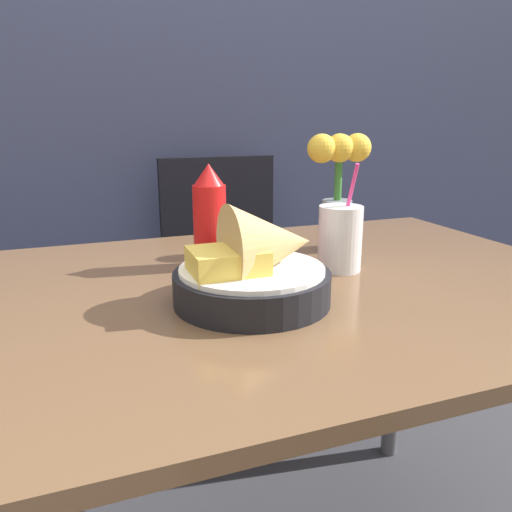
{
  "coord_description": "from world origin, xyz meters",
  "views": [
    {
      "loc": [
        -0.31,
        -0.78,
        1.04
      ],
      "look_at": [
        -0.03,
        -0.02,
        0.81
      ],
      "focal_mm": 35.0,
      "sensor_mm": 36.0,
      "label": 1
    }
  ],
  "objects_px": {
    "chair_far_window": "(226,268)",
    "drink_cup": "(340,240)",
    "food_basket": "(258,268)",
    "flower_vase": "(338,180)",
    "ketchup_bottle": "(210,218)"
  },
  "relations": [
    {
      "from": "chair_far_window",
      "to": "drink_cup",
      "type": "bearing_deg",
      "value": -89.82
    },
    {
      "from": "chair_far_window",
      "to": "food_basket",
      "type": "xyz_separation_m",
      "value": [
        -0.21,
        -0.85,
        0.27
      ]
    },
    {
      "from": "food_basket",
      "to": "ketchup_bottle",
      "type": "bearing_deg",
      "value": 94.49
    },
    {
      "from": "chair_far_window",
      "to": "ketchup_bottle",
      "type": "height_order",
      "value": "ketchup_bottle"
    },
    {
      "from": "chair_far_window",
      "to": "ketchup_bottle",
      "type": "bearing_deg",
      "value": -109.45
    },
    {
      "from": "food_basket",
      "to": "flower_vase",
      "type": "distance_m",
      "value": 0.39
    },
    {
      "from": "chair_far_window",
      "to": "food_basket",
      "type": "bearing_deg",
      "value": -103.62
    },
    {
      "from": "chair_far_window",
      "to": "drink_cup",
      "type": "xyz_separation_m",
      "value": [
        0.0,
        -0.74,
        0.27
      ]
    },
    {
      "from": "chair_far_window",
      "to": "food_basket",
      "type": "distance_m",
      "value": 0.92
    },
    {
      "from": "drink_cup",
      "to": "ketchup_bottle",
      "type": "bearing_deg",
      "value": 153.82
    },
    {
      "from": "food_basket",
      "to": "ketchup_bottle",
      "type": "relative_size",
      "value": 1.24
    },
    {
      "from": "drink_cup",
      "to": "flower_vase",
      "type": "height_order",
      "value": "flower_vase"
    },
    {
      "from": "flower_vase",
      "to": "drink_cup",
      "type": "bearing_deg",
      "value": -116.76
    },
    {
      "from": "food_basket",
      "to": "flower_vase",
      "type": "bearing_deg",
      "value": 41.75
    },
    {
      "from": "chair_far_window",
      "to": "ketchup_bottle",
      "type": "relative_size",
      "value": 4.5
    }
  ]
}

